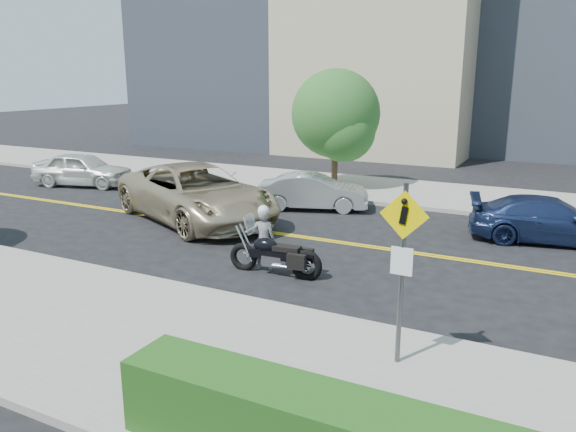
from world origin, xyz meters
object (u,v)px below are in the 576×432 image
Objects in this scene: parked_car_blue at (550,220)px; parked_car_white at (82,169)px; pedestrian_sign at (402,257)px; suv at (196,193)px; parked_car_silver at (313,192)px; motorcycle at (275,246)px; motorcyclist at (264,238)px.

parked_car_white is at bearing 78.74° from parked_car_blue.
suv is at bearing 143.47° from pedestrian_sign.
parked_car_silver is (2.78, 3.24, -0.28)m from suv.
parked_car_white reaches higher than motorcycle.
suv is (-8.76, 6.49, -1.03)m from pedestrian_sign.
motorcycle is at bearing 177.73° from parked_car_silver.
suv is 10.90m from parked_car_blue.
suv is (-4.79, 3.36, 0.22)m from motorcycle.
motorcyclist is 0.25× the size of suv.
parked_car_white is (-12.80, 6.02, 0.02)m from motorcycle.
pedestrian_sign is 10.95m from suv.
suv is 1.55× the size of parked_car_white.
motorcycle is (-3.97, 3.12, -1.25)m from pedestrian_sign.
motorcyclist is at bearing -129.51° from parked_car_white.
parked_car_silver is at bearing 102.52° from motorcycle.
motorcyclist is 0.42× the size of parked_car_silver.
parked_car_silver is at bearing -101.09° from parked_car_white.
pedestrian_sign reaches higher than parked_car_white.
pedestrian_sign is 0.67× the size of parked_car_blue.
pedestrian_sign is 11.49m from parked_car_silver.
pedestrian_sign is 0.70× the size of parked_car_white.
suv reaches higher than motorcycle.
pedestrian_sign is 1.28× the size of motorcycle.
motorcyclist is 0.71× the size of motorcycle.
parked_car_white is at bearing 73.90° from parked_car_silver.
pedestrian_sign is 19.14m from parked_car_white.
pedestrian_sign reaches higher than motorcyclist.
parked_car_white is 1.09× the size of parked_car_silver.
parked_car_blue is at bearing -152.64° from motorcyclist.
suv is at bearing -122.51° from parked_car_white.
suv is 1.70× the size of parked_car_silver.
motorcyclist is at bearing 143.19° from pedestrian_sign.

